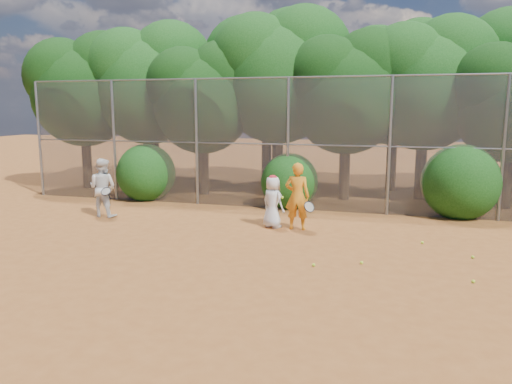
% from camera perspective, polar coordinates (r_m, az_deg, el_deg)
% --- Properties ---
extents(ground, '(80.00, 80.00, 0.00)m').
position_cam_1_polar(ground, '(9.68, 1.60, -9.10)').
color(ground, brown).
rests_on(ground, ground).
extents(fence_back, '(20.05, 0.09, 4.03)m').
position_cam_1_polar(fence_back, '(15.11, 6.94, 5.54)').
color(fence_back, gray).
rests_on(fence_back, ground).
extents(tree_0, '(4.38, 3.81, 6.00)m').
position_cam_1_polar(tree_0, '(20.60, -19.01, 11.40)').
color(tree_0, black).
rests_on(tree_0, ground).
extents(tree_1, '(4.64, 4.03, 6.35)m').
position_cam_1_polar(tree_1, '(19.74, -12.08, 12.48)').
color(tree_1, black).
rests_on(tree_1, ground).
extents(tree_2, '(3.99, 3.47, 5.47)m').
position_cam_1_polar(tree_2, '(18.03, -5.95, 11.08)').
color(tree_2, black).
rests_on(tree_2, ground).
extents(tree_3, '(4.89, 4.26, 6.70)m').
position_cam_1_polar(tree_3, '(18.26, 2.77, 13.65)').
color(tree_3, black).
rests_on(tree_3, ground).
extents(tree_4, '(4.19, 3.64, 5.73)m').
position_cam_1_polar(tree_4, '(17.22, 10.54, 11.62)').
color(tree_4, black).
rests_on(tree_4, ground).
extents(tree_5, '(4.51, 3.92, 6.17)m').
position_cam_1_polar(tree_5, '(17.96, 18.98, 12.11)').
color(tree_5, black).
rests_on(tree_5, ground).
extents(tree_9, '(4.83, 4.20, 6.62)m').
position_cam_1_polar(tree_9, '(22.25, -11.57, 12.59)').
color(tree_9, black).
rests_on(tree_9, ground).
extents(tree_10, '(5.15, 4.48, 7.06)m').
position_cam_1_polar(tree_10, '(20.65, 1.46, 13.83)').
color(tree_10, black).
rests_on(tree_10, ground).
extents(tree_11, '(4.64, 4.03, 6.35)m').
position_cam_1_polar(tree_11, '(19.55, 15.79, 12.36)').
color(tree_11, black).
rests_on(tree_11, ground).
extents(bush_0, '(2.00, 2.00, 2.00)m').
position_cam_1_polar(bush_0, '(17.42, -12.44, 2.44)').
color(bush_0, '#113F0F').
rests_on(bush_0, ground).
extents(bush_1, '(1.80, 1.80, 1.80)m').
position_cam_1_polar(bush_1, '(15.69, 3.85, 1.51)').
color(bush_1, '#113F0F').
rests_on(bush_1, ground).
extents(bush_2, '(2.20, 2.20, 2.20)m').
position_cam_1_polar(bush_2, '(15.41, 22.35, 1.41)').
color(bush_2, '#113F0F').
rests_on(bush_2, ground).
extents(player_yellow, '(0.84, 0.59, 1.74)m').
position_cam_1_polar(player_yellow, '(12.80, 4.74, -0.49)').
color(player_yellow, orange).
rests_on(player_yellow, ground).
extents(player_teen, '(0.79, 0.70, 1.39)m').
position_cam_1_polar(player_teen, '(12.99, 1.92, -1.10)').
color(player_teen, silver).
rests_on(player_teen, ground).
extents(player_white, '(0.87, 0.75, 1.68)m').
position_cam_1_polar(player_white, '(14.95, -17.12, 0.47)').
color(player_white, silver).
rests_on(player_white, ground).
extents(ball_0, '(0.07, 0.07, 0.07)m').
position_cam_1_polar(ball_0, '(10.33, 11.98, -7.90)').
color(ball_0, '#B3DC28').
rests_on(ball_0, ground).
extents(ball_1, '(0.07, 0.07, 0.07)m').
position_cam_1_polar(ball_1, '(11.40, 23.53, -6.84)').
color(ball_1, '#B3DC28').
rests_on(ball_1, ground).
extents(ball_2, '(0.07, 0.07, 0.07)m').
position_cam_1_polar(ball_2, '(10.03, 6.60, -8.28)').
color(ball_2, '#B3DC28').
rests_on(ball_2, ground).
extents(ball_3, '(0.07, 0.07, 0.07)m').
position_cam_1_polar(ball_3, '(9.87, 23.57, -9.35)').
color(ball_3, '#B3DC28').
rests_on(ball_3, ground).
extents(ball_4, '(0.07, 0.07, 0.07)m').
position_cam_1_polar(ball_4, '(12.18, 18.47, -5.50)').
color(ball_4, '#B3DC28').
rests_on(ball_4, ground).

